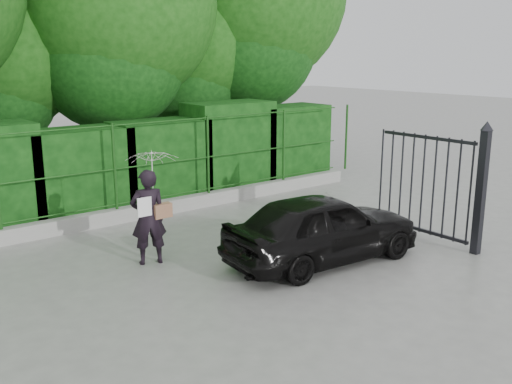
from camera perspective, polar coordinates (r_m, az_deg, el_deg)
ground at (r=8.48m, az=-3.09°, el=-10.50°), size 80.00×80.00×0.00m
kerb at (r=12.17m, az=-15.39°, el=-2.63°), size 14.00×0.25×0.30m
fence at (r=12.01m, az=-14.74°, el=2.35°), size 14.13×0.06×1.80m
hedge at (r=12.91m, az=-17.04°, el=2.23°), size 14.20×1.20×2.28m
trees at (r=15.18m, az=-17.39°, el=17.45°), size 17.10×6.15×8.08m
gate at (r=10.87m, az=19.44°, el=0.78°), size 0.22×2.33×2.36m
woman at (r=9.64m, az=-10.42°, el=0.13°), size 0.92×0.88×1.92m
car at (r=9.74m, az=6.71°, el=-3.53°), size 3.64×1.73×1.20m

